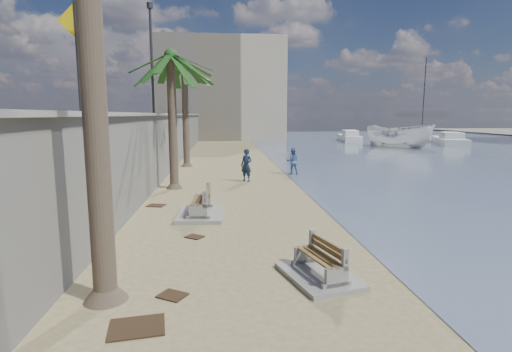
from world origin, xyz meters
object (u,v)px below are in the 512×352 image
yacht_near (449,141)px  boat_cruiser (399,135)px  bench_far (200,204)px  palm_mid (170,57)px  person_a (246,163)px  palm_back (184,64)px  sailboat_west (421,139)px  bench_near (319,263)px  yacht_far (349,139)px  person_b (293,160)px

yacht_near → boat_cruiser: bearing=134.8°
bench_far → boat_cruiser: bearing=54.8°
palm_mid → person_a: bearing=25.3°
boat_cruiser → palm_back: bearing=175.9°
palm_back → sailboat_west: 37.80m
sailboat_west → person_a: bearing=-129.8°
bench_near → palm_mid: (-4.41, 11.15, 5.82)m
yacht_far → sailboat_west: bearing=-90.7°
bench_far → yacht_far: (17.83, 38.86, -0.07)m
bench_near → palm_back: size_ratio=0.28×
person_a → yacht_far: 35.40m
palm_mid → person_a: 6.52m
bench_near → sailboat_west: bearing=60.5°
palm_mid → sailboat_west: 43.32m
yacht_near → sailboat_west: size_ratio=0.86×
bench_far → palm_back: (-1.67, 13.84, 6.43)m
person_a → person_b: size_ratio=1.16×
bench_near → bench_far: size_ratio=0.93×
person_b → yacht_far: bearing=-111.0°
palm_mid → boat_cruiser: size_ratio=2.07×
person_b → sailboat_west: 35.58m
palm_mid → boat_cruiser: palm_mid is taller
bench_far → bench_near: bearing=-63.2°
bench_near → person_b: person_b is taller
boat_cruiser → sailboat_west: size_ratio=0.32×
bench_near → person_b: size_ratio=1.27×
bench_far → sailboat_west: bearing=53.9°
palm_mid → person_a: palm_mid is taller
palm_mid → palm_back: palm_back is taller
yacht_near → yacht_far: (-10.09, 6.85, 0.00)m
bench_far → palm_mid: size_ratio=0.33×
bench_near → yacht_far: yacht_far is taller
palm_mid → yacht_far: bearing=59.9°
sailboat_west → bench_far: bearing=-126.1°
bench_near → palm_mid: bearing=111.6°
palm_mid → boat_cruiser: (21.46, 22.73, -4.85)m
boat_cruiser → yacht_near: (8.00, 3.80, -0.98)m
palm_mid → yacht_far: (19.37, 33.38, -5.82)m
yacht_near → yacht_far: size_ratio=1.22×
yacht_near → sailboat_west: 5.40m
bench_near → sailboat_west: 49.43m
person_b → yacht_near: 32.09m
palm_back → palm_mid: bearing=-89.1°
yacht_far → sailboat_west: (9.37, -1.50, 0.01)m
sailboat_west → palm_mid: bearing=-132.0°
bench_near → person_a: 12.89m
person_b → sailboat_west: size_ratio=0.16×
person_b → yacht_far: size_ratio=0.22×
boat_cruiser → yacht_far: size_ratio=0.45×
bench_near → person_b: (2.10, 15.26, 0.52)m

